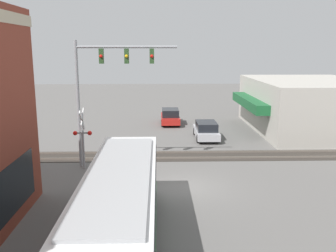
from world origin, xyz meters
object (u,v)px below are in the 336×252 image
at_px(parked_car_silver, 206,131).
at_px(city_bus, 121,208).
at_px(parked_car_red, 170,117).
at_px(crossing_signal, 83,133).

bearing_deg(parked_car_silver, city_bus, 162.95).
distance_m(city_bus, parked_car_silver, 18.44).
bearing_deg(parked_car_silver, parked_car_red, 24.15).
distance_m(crossing_signal, parked_car_silver, 11.71).
relative_size(city_bus, parked_car_silver, 2.58).
relative_size(crossing_signal, parked_car_red, 0.89).
height_order(crossing_signal, parked_car_red, crossing_signal).
height_order(crossing_signal, parked_car_silver, crossing_signal).
height_order(city_bus, parked_car_silver, city_bus).
xyz_separation_m(crossing_signal, parked_car_silver, (7.66, -8.71, -1.62)).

